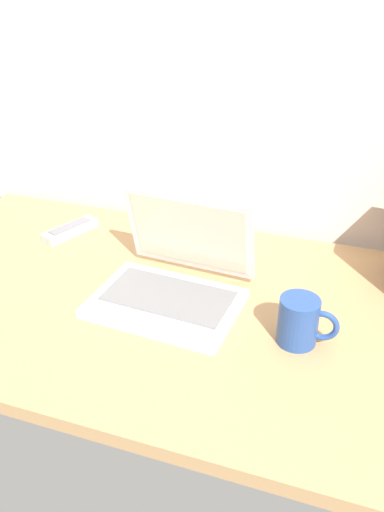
{
  "coord_description": "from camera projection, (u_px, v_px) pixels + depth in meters",
  "views": [
    {
      "loc": [
        0.25,
        -0.89,
        0.69
      ],
      "look_at": [
        -0.05,
        0.0,
        0.15
      ],
      "focal_mm": 36.95,
      "sensor_mm": 36.0,
      "label": 1
    }
  ],
  "objects": [
    {
      "name": "desk",
      "position": [
        214.0,
        314.0,
        1.14
      ],
      "size": [
        1.6,
        0.76,
        0.03
      ],
      "color": "tan",
      "rests_on": "ground"
    },
    {
      "name": "laptop",
      "position": [
        174.0,
        278.0,
        1.15
      ],
      "size": [
        0.32,
        0.29,
        0.21
      ],
      "color": "silver",
      "rests_on": "desk"
    },
    {
      "name": "coffee_mug",
      "position": [
        300.0,
        321.0,
        1.01
      ],
      "size": [
        0.12,
        0.08,
        0.1
      ],
      "color": "#26478C",
      "rests_on": "desk"
    },
    {
      "name": "remote_control_far",
      "position": [
        70.0,
        230.0,
        1.42
      ],
      "size": [
        0.1,
        0.17,
        0.02
      ],
      "color": "#B7B7B7",
      "rests_on": "desk"
    }
  ]
}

